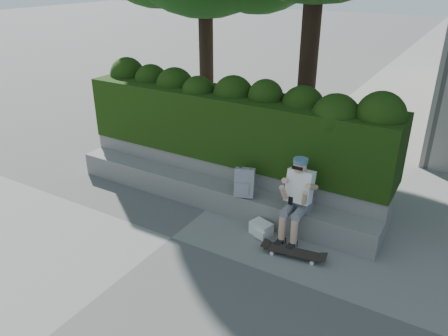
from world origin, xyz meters
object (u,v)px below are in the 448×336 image
Objects in this scene: skateboard at (293,252)px; backpack_plaid at (245,182)px; backpack_ground at (261,228)px; person at (298,196)px.

skateboard is 1.46m from backpack_plaid.
backpack_ground reaches higher than skateboard.
backpack_plaid reaches higher than skateboard.
skateboard is at bearing -6.05° from backpack_ground.
person reaches higher than backpack_plaid.
person is 1.52× the size of skateboard.
backpack_plaid is 0.82m from backpack_ground.
skateboard is 0.75m from backpack_ground.
backpack_plaid reaches higher than backpack_ground.
skateboard is 2.66× the size of backpack_ground.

